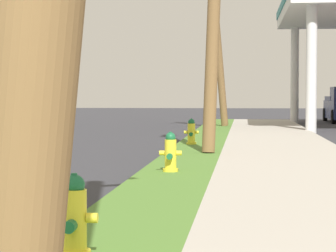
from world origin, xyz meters
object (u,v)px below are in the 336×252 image
fire_hydrant_second (171,154)px  utility_pole_background (217,34)px  fire_hydrant_nearest (74,220)px  fire_hydrant_third (191,133)px

fire_hydrant_second → utility_pole_background: size_ratio=0.09×
utility_pole_background → fire_hydrant_nearest: bearing=-90.6°
fire_hydrant_nearest → fire_hydrant_second: same height
fire_hydrant_nearest → fire_hydrant_third: (-0.02, 14.68, 0.00)m
fire_hydrant_second → fire_hydrant_third: (-0.15, 7.49, 0.00)m
fire_hydrant_third → utility_pole_background: (0.30, 11.83, 3.82)m
fire_hydrant_third → utility_pole_background: size_ratio=0.09×
fire_hydrant_nearest → fire_hydrant_second: (0.13, 7.19, 0.00)m
fire_hydrant_nearest → utility_pole_background: 26.79m
fire_hydrant_second → utility_pole_background: utility_pole_background is taller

